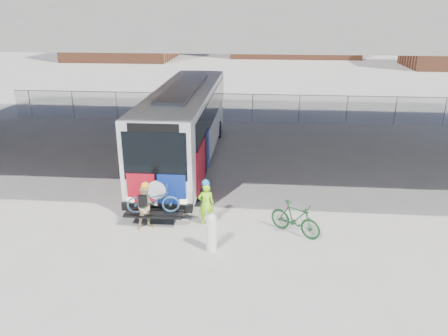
# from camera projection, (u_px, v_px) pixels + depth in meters

# --- Properties ---
(ground) EXTENTS (160.00, 160.00, 0.00)m
(ground) POSITION_uv_depth(u_px,v_px,m) (219.00, 197.00, 17.42)
(ground) COLOR #9E9991
(ground) RESTS_ON ground
(bus) EXTENTS (2.67, 13.00, 3.69)m
(bus) POSITION_uv_depth(u_px,v_px,m) (185.00, 120.00, 20.63)
(bus) COLOR silver
(bus) RESTS_ON ground
(overpass) EXTENTS (40.00, 16.00, 7.95)m
(overpass) POSITION_uv_depth(u_px,v_px,m) (227.00, 21.00, 18.83)
(overpass) COLOR #605E59
(overpass) RESTS_ON ground
(chainlink_fence) EXTENTS (30.00, 0.06, 30.00)m
(chainlink_fence) POSITION_uv_depth(u_px,v_px,m) (237.00, 100.00, 28.10)
(chainlink_fence) COLOR gray
(chainlink_fence) RESTS_ON ground
(brick_buildings) EXTENTS (54.00, 22.00, 12.00)m
(brick_buildings) POSITION_uv_depth(u_px,v_px,m) (262.00, 18.00, 60.35)
(brick_buildings) COLOR brown
(brick_buildings) RESTS_ON ground
(bollard) EXTENTS (0.33, 0.33, 1.27)m
(bollard) POSITION_uv_depth(u_px,v_px,m) (211.00, 231.00, 13.44)
(bollard) COLOR silver
(bollard) RESTS_ON ground
(cyclist_hivis) EXTENTS (0.61, 0.45, 1.68)m
(cyclist_hivis) POSITION_uv_depth(u_px,v_px,m) (206.00, 203.00, 15.05)
(cyclist_hivis) COLOR #96F619
(cyclist_hivis) RESTS_ON ground
(cyclist_tan) EXTENTS (0.94, 0.87, 1.72)m
(cyclist_tan) POSITION_uv_depth(u_px,v_px,m) (146.00, 207.00, 14.75)
(cyclist_tan) COLOR tan
(cyclist_tan) RESTS_ON ground
(bike_parked) EXTENTS (1.85, 1.51, 1.13)m
(bike_parked) POSITION_uv_depth(u_px,v_px,m) (295.00, 219.00, 14.47)
(bike_parked) COLOR #164521
(bike_parked) RESTS_ON ground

